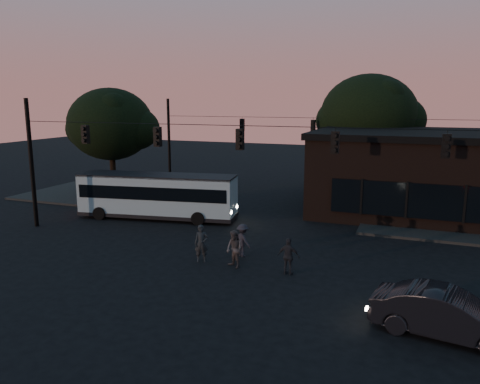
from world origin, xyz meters
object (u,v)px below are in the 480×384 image
(pedestrian_b, at_px, (234,249))
(pedestrian_c, at_px, (289,256))
(building, at_px, (435,173))
(bus, at_px, (157,194))
(pedestrian_d, at_px, (243,240))
(car, at_px, (447,314))
(pedestrian_a, at_px, (201,243))

(pedestrian_b, distance_m, pedestrian_c, 2.50)
(building, distance_m, pedestrian_b, 16.61)
(bus, relative_size, pedestrian_d, 6.42)
(car, height_order, pedestrian_c, pedestrian_c)
(car, relative_size, pedestrian_b, 2.73)
(building, relative_size, bus, 1.50)
(bus, height_order, car, bus)
(pedestrian_b, relative_size, pedestrian_d, 1.06)
(pedestrian_b, height_order, pedestrian_d, pedestrian_b)
(bus, xyz_separation_m, pedestrian_c, (10.32, -6.46, -0.76))
(car, distance_m, pedestrian_d, 10.08)
(pedestrian_a, relative_size, pedestrian_d, 1.10)
(car, xyz_separation_m, pedestrian_b, (-8.60, 3.38, 0.08))
(bus, distance_m, pedestrian_c, 12.20)
(building, xyz_separation_m, pedestrian_c, (-5.92, -14.15, -1.89))
(car, distance_m, pedestrian_a, 10.90)
(building, xyz_separation_m, pedestrian_a, (-10.12, -14.03, -1.84))
(car, height_order, pedestrian_b, pedestrian_b)
(bus, xyz_separation_m, car, (16.43, -9.88, -0.81))
(building, height_order, pedestrian_d, building)
(bus, distance_m, car, 19.19)
(pedestrian_a, height_order, pedestrian_b, pedestrian_a)
(building, relative_size, pedestrian_a, 8.83)
(building, relative_size, pedestrian_c, 9.43)
(building, bearing_deg, pedestrian_a, -125.79)
(pedestrian_c, xyz_separation_m, pedestrian_d, (-2.68, 1.51, -0.02))
(pedestrian_a, bearing_deg, car, -40.25)
(pedestrian_c, bearing_deg, car, 152.08)
(pedestrian_d, bearing_deg, pedestrian_b, 128.17)
(pedestrian_b, height_order, pedestrian_c, pedestrian_b)
(building, height_order, pedestrian_c, building)
(bus, relative_size, pedestrian_b, 6.05)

